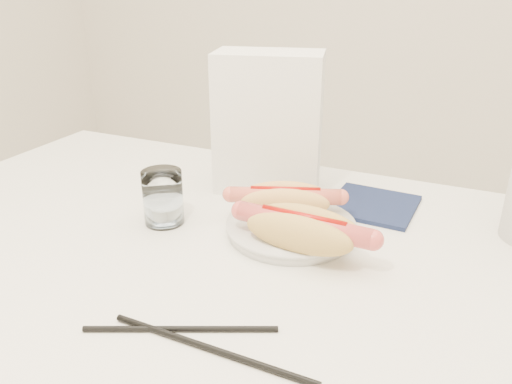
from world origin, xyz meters
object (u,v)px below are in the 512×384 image
at_px(hotdog_right, 303,230).
at_px(napkin_box, 268,123).
at_px(water_glass, 163,197).
at_px(hotdog_left, 285,200).
at_px(plate, 291,230).
at_px(table, 217,286).

distance_m(hotdog_right, napkin_box, 0.27).
distance_m(hotdog_right, water_glass, 0.24).
bearing_deg(hotdog_right, water_glass, -179.24).
xyz_separation_m(water_glass, napkin_box, (0.09, 0.20, 0.08)).
bearing_deg(hotdog_left, hotdog_right, -76.10).
xyz_separation_m(plate, water_glass, (-0.20, -0.05, 0.04)).
distance_m(table, plate, 0.14).
height_order(plate, hotdog_right, hotdog_right).
height_order(table, hotdog_right, hotdog_right).
bearing_deg(hotdog_left, water_glass, -175.69).
bearing_deg(table, water_glass, 157.65).
xyz_separation_m(table, water_glass, (-0.12, 0.05, 0.10)).
bearing_deg(plate, table, -130.17).
xyz_separation_m(table, hotdog_right, (0.12, 0.04, 0.10)).
distance_m(hotdog_left, water_glass, 0.19).
bearing_deg(plate, napkin_box, 123.80).
bearing_deg(plate, hotdog_right, -55.05).
distance_m(hotdog_left, hotdog_right, 0.11).
xyz_separation_m(hotdog_left, water_glass, (-0.18, -0.08, 0.01)).
bearing_deg(table, hotdog_left, 66.93).
relative_size(hotdog_right, napkin_box, 0.80).
relative_size(plate, hotdog_left, 1.11).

